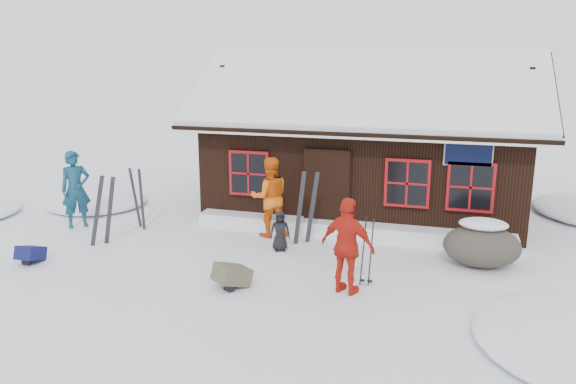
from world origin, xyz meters
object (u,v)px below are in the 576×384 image
at_px(skier_crouched, 280,231).
at_px(ski_poles, 367,253).
at_px(backpack_olive, 232,279).
at_px(skier_orange_left, 270,197).
at_px(backpack_blue, 31,256).
at_px(skier_teal, 76,189).
at_px(boulder, 482,245).
at_px(ski_pair_left, 103,211).
at_px(skier_orange_right, 348,246).

relative_size(skier_crouched, ski_poles, 0.66).
bearing_deg(ski_poles, backpack_olive, -160.95).
xyz_separation_m(skier_orange_left, backpack_blue, (-4.23, -3.16, -0.82)).
bearing_deg(skier_orange_left, skier_teal, -19.10).
relative_size(skier_teal, ski_poles, 1.42).
relative_size(boulder, ski_pair_left, 0.93).
bearing_deg(skier_teal, ski_pair_left, -80.99).
distance_m(skier_orange_left, ski_pair_left, 3.82).
relative_size(skier_orange_left, skier_crouched, 2.11).
relative_size(skier_teal, ski_pair_left, 1.17).
relative_size(skier_orange_left, boulder, 1.24).
bearing_deg(skier_crouched, backpack_olive, -118.77).
bearing_deg(backpack_blue, ski_pair_left, 58.08).
relative_size(skier_crouched, boulder, 0.59).
height_order(skier_crouched, backpack_olive, skier_crouched).
xyz_separation_m(ski_poles, backpack_blue, (-6.91, -0.83, -0.50)).
height_order(ski_pair_left, backpack_olive, ski_pair_left).
xyz_separation_m(skier_crouched, backpack_blue, (-4.78, -2.20, -0.31)).
relative_size(skier_teal, skier_orange_right, 1.08).
bearing_deg(ski_pair_left, skier_teal, 125.37).
bearing_deg(ski_pair_left, boulder, -13.32).
height_order(skier_teal, skier_orange_left, skier_teal).
relative_size(ski_poles, backpack_blue, 2.60).
distance_m(skier_crouched, ski_poles, 2.54).
xyz_separation_m(boulder, ski_pair_left, (-8.22, -1.01, 0.33)).
xyz_separation_m(skier_teal, ski_poles, (7.55, -1.63, -0.33)).
height_order(skier_orange_right, backpack_olive, skier_orange_right).
distance_m(skier_orange_right, backpack_blue, 6.68).
bearing_deg(skier_orange_right, boulder, -120.88).
distance_m(ski_poles, backpack_blue, 6.98).
relative_size(skier_orange_left, ski_pair_left, 1.16).
xyz_separation_m(ski_pair_left, backpack_olive, (3.71, -1.47, -0.62)).
bearing_deg(skier_orange_left, boulder, 144.56).
xyz_separation_m(skier_crouched, backpack_olive, (-0.26, -2.20, -0.29)).
distance_m(boulder, backpack_olive, 5.15).
height_order(skier_orange_right, boulder, skier_orange_right).
height_order(boulder, ski_poles, ski_poles).
distance_m(ski_poles, backpack_olive, 2.57).
relative_size(skier_crouched, ski_pair_left, 0.55).
bearing_deg(skier_orange_right, ski_poles, -103.58).
height_order(skier_teal, ski_pair_left, skier_teal).
distance_m(boulder, ski_pair_left, 8.29).
bearing_deg(skier_orange_left, skier_crouched, 92.50).
bearing_deg(skier_orange_right, backpack_blue, 20.92).
bearing_deg(skier_teal, skier_orange_left, -38.46).
height_order(ski_poles, backpack_blue, ski_poles).
xyz_separation_m(skier_orange_right, ski_poles, (0.29, 0.47, -0.25)).
relative_size(skier_teal, skier_orange_left, 1.01).
xyz_separation_m(skier_orange_left, backpack_olive, (0.29, -3.16, -0.79)).
relative_size(skier_orange_right, ski_poles, 1.31).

